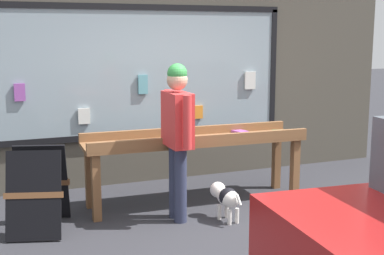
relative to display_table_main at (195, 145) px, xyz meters
name	(u,v)px	position (x,y,z in m)	size (l,w,h in m)	color
ground_plane	(238,235)	(0.00, -1.15, -0.72)	(40.00, 40.00, 0.00)	#2D2D33
shopfront_facade	(155,55)	(-0.09, 1.24, 1.02)	(7.09, 0.29, 3.52)	#4C473D
display_table_main	(195,145)	(0.00, 0.00, 0.00)	(2.69, 0.75, 0.89)	brown
person_browsing	(177,129)	(-0.40, -0.48, 0.30)	(0.22, 0.68, 1.72)	#2D334C
small_dog	(226,197)	(0.08, -0.70, -0.45)	(0.25, 0.53, 0.39)	white
sandwich_board_sign	(38,189)	(-1.85, -0.23, -0.27)	(0.73, 0.84, 0.87)	black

